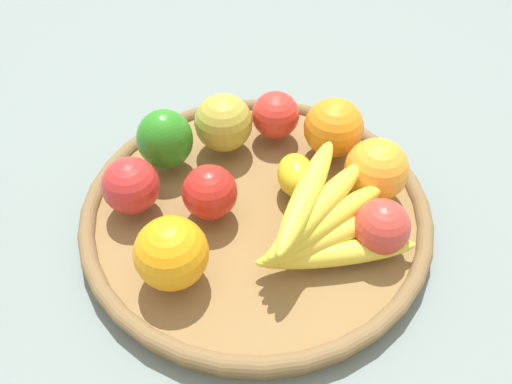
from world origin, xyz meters
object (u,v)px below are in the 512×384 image
at_px(apple_0, 381,227).
at_px(orange_0, 171,253).
at_px(lemon_0, 296,175).
at_px(orange_1, 334,128).
at_px(apple_2, 276,115).
at_px(bell_pepper, 166,138).
at_px(banana_bunch, 324,222).
at_px(apple_3, 223,123).
at_px(orange_2, 376,170).
at_px(apple_1, 210,192).
at_px(apple_4, 131,186).

relative_size(apple_0, orange_0, 0.81).
xyz_separation_m(lemon_0, orange_1, (0.09, -0.01, 0.02)).
bearing_deg(apple_2, lemon_0, -136.26).
height_order(apple_0, bell_pepper, bell_pepper).
relative_size(banana_bunch, bell_pepper, 2.24).
distance_m(apple_3, bell_pepper, 0.08).
relative_size(orange_2, apple_2, 1.19).
relative_size(orange_1, orange_0, 0.99).
height_order(apple_3, banana_bunch, banana_bunch).
relative_size(apple_1, apple_2, 1.01).
bearing_deg(apple_2, apple_4, 159.54).
bearing_deg(orange_1, bell_pepper, 127.71).
distance_m(apple_3, orange_0, 0.23).
bearing_deg(apple_3, banana_bunch, -113.81).
height_order(apple_1, orange_0, orange_0).
bearing_deg(bell_pepper, orange_1, 172.06).
height_order(orange_0, bell_pepper, bell_pepper).
distance_m(apple_0, apple_2, 0.23).
relative_size(orange_2, apple_4, 1.12).
bearing_deg(bell_pepper, apple_4, 52.61).
bearing_deg(orange_1, orange_2, -119.04).
relative_size(banana_bunch, apple_4, 2.67).
bearing_deg(lemon_0, orange_1, -4.30).
height_order(banana_bunch, orange_0, same).
bearing_deg(apple_2, orange_0, -174.03).
relative_size(banana_bunch, orange_1, 2.35).
height_order(apple_3, orange_0, orange_0).
xyz_separation_m(apple_1, apple_0, (0.06, -0.20, -0.00)).
relative_size(orange_1, apple_0, 1.23).
height_order(banana_bunch, orange_2, same).
xyz_separation_m(banana_bunch, orange_0, (-0.13, 0.12, 0.00)).
relative_size(orange_0, bell_pepper, 0.96).
bearing_deg(orange_1, lemon_0, 175.70).
relative_size(banana_bunch, apple_2, 2.83).
bearing_deg(bell_pepper, banana_bunch, 130.05).
xyz_separation_m(apple_3, apple_0, (-0.05, -0.25, -0.01)).
bearing_deg(apple_1, banana_bunch, -79.81).
relative_size(lemon_0, bell_pepper, 0.76).
distance_m(apple_3, orange_2, 0.21).
relative_size(banana_bunch, orange_0, 2.33).
distance_m(apple_0, apple_4, 0.30).
bearing_deg(apple_3, orange_0, -160.22).
distance_m(orange_1, apple_2, 0.09).
distance_m(apple_4, bell_pepper, 0.09).
relative_size(apple_1, banana_bunch, 0.36).
distance_m(orange_1, bell_pepper, 0.22).
distance_m(orange_0, bell_pepper, 0.19).
bearing_deg(bell_pepper, orange_0, 84.34).
xyz_separation_m(apple_3, orange_0, (-0.21, -0.08, 0.00)).
xyz_separation_m(apple_3, orange_2, (0.02, -0.21, 0.00)).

